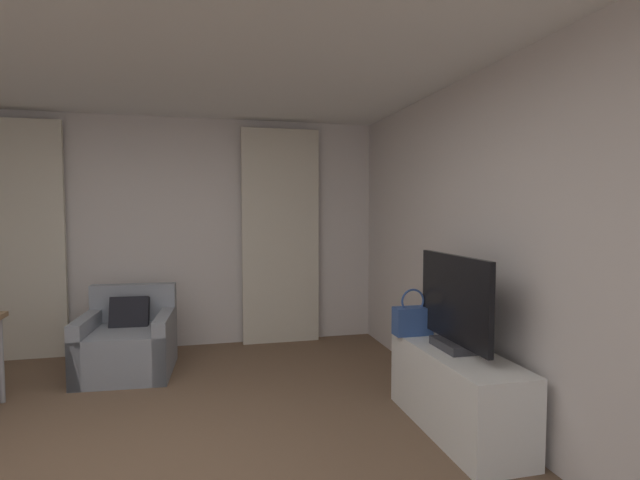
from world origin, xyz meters
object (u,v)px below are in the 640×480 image
Objects in this scene: armchair at (128,344)px; tv_console at (456,391)px; tv_flatscreen at (454,306)px; handbag_primary at (413,320)px.

tv_console is (2.44, -1.85, 0.01)m from armchair.
tv_flatscreen is at bearing -36.42° from armchair.
handbag_primary is at bearing 104.63° from tv_flatscreen.
tv_flatscreen is (0.00, 0.05, 0.60)m from tv_console.
tv_console is 1.39× the size of tv_flatscreen.
tv_console is at bearing -76.73° from handbag_primary.
armchair is 2.45× the size of handbag_primary.
tv_flatscreen is 2.49× the size of handbag_primary.
handbag_primary is (-0.11, 0.44, -0.19)m from tv_flatscreen.
armchair is at bearing 142.87° from tv_console.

